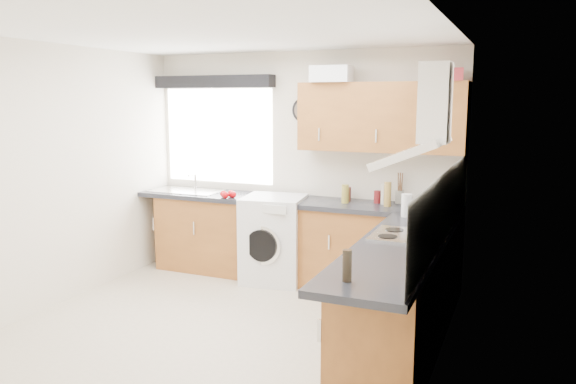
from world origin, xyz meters
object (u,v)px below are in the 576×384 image
at_px(oven, 404,295).
at_px(washing_machine, 274,239).
at_px(upper_cabinets, 381,117).
at_px(extractor_hood, 423,127).

height_order(oven, washing_machine, washing_machine).
bearing_deg(upper_cabinets, extractor_hood, -63.87).
height_order(extractor_hood, upper_cabinets, upper_cabinets).
bearing_deg(extractor_hood, upper_cabinets, 116.13).
bearing_deg(washing_machine, upper_cabinets, 2.69).
relative_size(upper_cabinets, washing_machine, 1.81).
height_order(oven, upper_cabinets, upper_cabinets).
bearing_deg(oven, extractor_hood, -0.00).
xyz_separation_m(upper_cabinets, washing_machine, (-1.10, -0.23, -1.33)).
relative_size(extractor_hood, washing_machine, 0.83).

